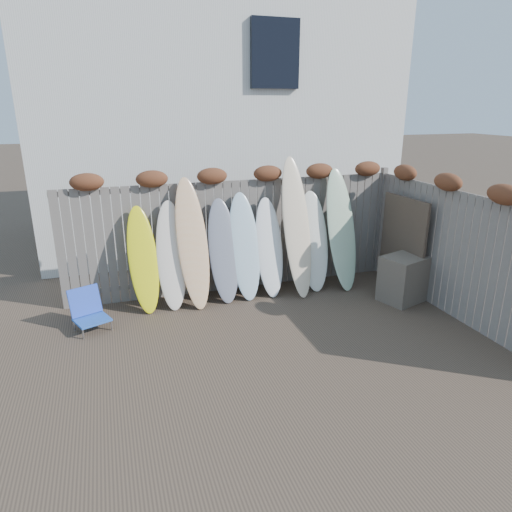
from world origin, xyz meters
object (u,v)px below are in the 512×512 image
object	(u,v)px
wooden_crate	(403,279)
surfboard_0	(143,260)
beach_chair	(88,310)
lattice_panel	(402,245)

from	to	relation	value
wooden_crate	surfboard_0	world-z (taller)	surfboard_0
beach_chair	lattice_panel	bearing A→B (deg)	-2.06
surfboard_0	wooden_crate	bearing A→B (deg)	-19.72
wooden_crate	lattice_panel	distance (m)	0.66
beach_chair	wooden_crate	xyz separation A→B (m)	(5.13, -0.60, 0.11)
wooden_crate	surfboard_0	distance (m)	4.40
beach_chair	surfboard_0	world-z (taller)	surfboard_0
beach_chair	wooden_crate	distance (m)	5.17
lattice_panel	surfboard_0	xyz separation A→B (m)	(-4.46, 0.65, -0.01)
lattice_panel	wooden_crate	bearing A→B (deg)	-121.67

